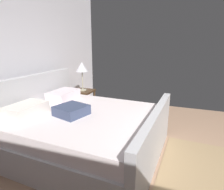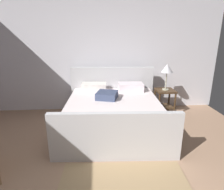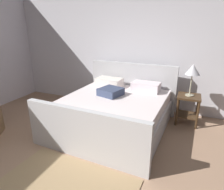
{
  "view_description": "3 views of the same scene",
  "coord_description": "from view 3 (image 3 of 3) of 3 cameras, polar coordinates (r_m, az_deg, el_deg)",
  "views": [
    {
      "loc": [
        -2.2,
        0.74,
        1.64
      ],
      "look_at": [
        0.3,
        1.67,
        0.91
      ],
      "focal_mm": 30.89,
      "sensor_mm": 36.0,
      "label": 1
    },
    {
      "loc": [
        -0.14,
        -1.59,
        1.89
      ],
      "look_at": [
        0.13,
        1.83,
        0.81
      ],
      "focal_mm": 31.26,
      "sensor_mm": 36.0,
      "label": 2
    },
    {
      "loc": [
        1.44,
        -1.17,
        1.89
      ],
      "look_at": [
        0.37,
        1.51,
        0.89
      ],
      "focal_mm": 31.45,
      "sensor_mm": 36.0,
      "label": 3
    }
  ],
  "objects": [
    {
      "name": "wall_back",
      "position": [
        4.77,
        4.27,
        13.2
      ],
      "size": [
        5.93,
        0.12,
        2.8
      ],
      "primitive_type": "cube",
      "color": "silver",
      "rests_on": "ground"
    },
    {
      "name": "table_lamp_right",
      "position": [
        4.06,
        22.42,
        6.6
      ],
      "size": [
        0.27,
        0.27,
        0.63
      ],
      "color": "#B7B293",
      "rests_on": "nightstand_right"
    },
    {
      "name": "nightstand_right",
      "position": [
        4.25,
        21.23,
        -2.67
      ],
      "size": [
        0.44,
        0.44,
        0.6
      ],
      "color": "#46301C",
      "rests_on": "ground"
    },
    {
      "name": "bed",
      "position": [
        3.83,
        0.63,
        -4.63
      ],
      "size": [
        2.13,
        2.28,
        1.12
      ],
      "color": "silver",
      "rests_on": "ground"
    }
  ]
}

